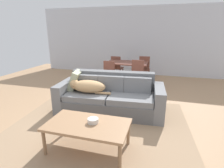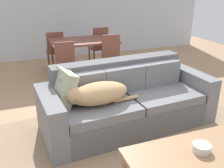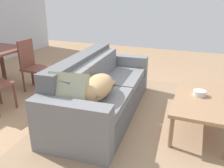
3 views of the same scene
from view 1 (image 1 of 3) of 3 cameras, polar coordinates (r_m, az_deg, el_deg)
The scene contains 13 objects.
ground_plane at distance 4.04m, azimuth -3.04°, elevation -9.15°, with size 10.00×10.00×0.00m, color tan.
back_partition at distance 7.54m, azimuth 6.89°, elevation 13.51°, with size 8.00×0.12×2.70m, color silver.
area_rug at distance 3.39m, azimuth -4.72°, elevation -14.58°, with size 3.35×3.09×0.01m, color #A08060.
couch at distance 3.99m, azimuth -0.51°, elevation -4.21°, with size 2.37×1.09×0.87m.
dog_on_left_cushion at distance 3.90m, azimuth -7.99°, elevation -0.72°, with size 0.93×0.42×0.28m.
throw_pillow_by_left_arm at distance 4.19m, azimuth -11.79°, elevation 1.14°, with size 0.14×0.44×0.44m, color #A9AF8C.
coffee_table at distance 2.73m, azimuth -7.85°, elevation -13.30°, with size 1.23×0.68×0.45m.
bowl_on_coffee_table at distance 2.71m, azimuth -6.12°, elevation -11.62°, with size 0.17×0.17×0.07m, color silver.
dining_table at distance 5.88m, azimuth 4.82°, elevation 6.30°, with size 1.32×0.83×0.78m.
dining_chair_near_left at distance 5.50m, azimuth -1.31°, elevation 3.27°, with size 0.42×0.42×0.86m.
dining_chair_near_right at distance 5.31m, azimuth 8.00°, elevation 2.89°, with size 0.41×0.41×0.94m.
dining_chair_far_left at distance 6.59m, azimuth 1.49°, elevation 5.62°, with size 0.43×0.43×0.88m.
dining_chair_far_right at distance 6.42m, azimuth 10.31°, elevation 5.14°, with size 0.42×0.42×0.92m.
Camera 1 is at (1.19, -3.43, 1.76)m, focal length 28.42 mm.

